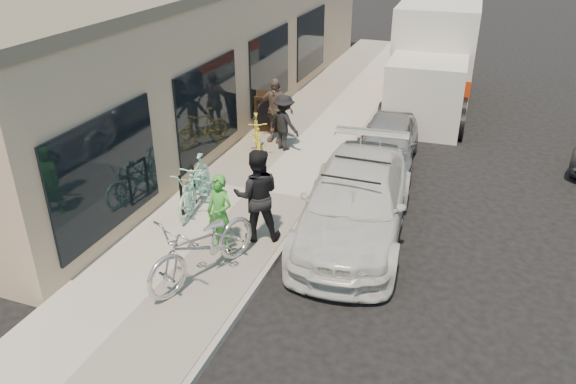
% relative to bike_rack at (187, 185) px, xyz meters
% --- Properties ---
extents(ground, '(120.00, 120.00, 0.00)m').
position_rel_bike_rack_xyz_m(ground, '(2.84, -1.67, -0.70)').
color(ground, black).
rests_on(ground, ground).
extents(sidewalk, '(3.00, 34.00, 0.15)m').
position_rel_bike_rack_xyz_m(sidewalk, '(0.84, 1.33, -0.63)').
color(sidewalk, '#ABA69A').
rests_on(sidewalk, ground).
extents(curb, '(0.12, 34.00, 0.13)m').
position_rel_bike_rack_xyz_m(curb, '(2.39, 1.33, -0.64)').
color(curb, gray).
rests_on(curb, ground).
extents(storefront, '(3.60, 20.00, 4.22)m').
position_rel_bike_rack_xyz_m(storefront, '(-2.40, 6.32, 1.42)').
color(storefront, tan).
rests_on(storefront, ground).
extents(bike_rack, '(0.10, 0.65, 0.92)m').
position_rel_bike_rack_xyz_m(bike_rack, '(0.00, 0.00, 0.00)').
color(bike_rack, black).
rests_on(bike_rack, sidewalk).
extents(sandwich_board, '(0.83, 0.83, 1.10)m').
position_rel_bike_rack_xyz_m(sandwich_board, '(-0.18, 4.94, 0.01)').
color(sandwich_board, black).
rests_on(sandwich_board, sidewalk).
extents(sedan_white, '(2.48, 5.11, 1.47)m').
position_rel_bike_rack_xyz_m(sedan_white, '(3.52, 0.46, 0.01)').
color(sedan_white, silver).
rests_on(sedan_white, ground).
extents(sedan_silver, '(1.73, 3.69, 1.22)m').
position_rel_bike_rack_xyz_m(sedan_silver, '(3.45, 4.11, -0.09)').
color(sedan_silver, '#929397').
rests_on(sedan_silver, ground).
extents(moving_truck, '(2.76, 6.73, 3.26)m').
position_rel_bike_rack_xyz_m(moving_truck, '(3.81, 9.71, 0.74)').
color(moving_truck, silver).
rests_on(moving_truck, ground).
extents(tandem_bike, '(1.59, 2.54, 1.26)m').
position_rel_bike_rack_xyz_m(tandem_bike, '(1.49, -2.10, 0.08)').
color(tandem_bike, silver).
rests_on(tandem_bike, sidewalk).
extents(woman_rider, '(0.61, 0.46, 1.50)m').
position_rel_bike_rack_xyz_m(woman_rider, '(1.35, -1.16, 0.20)').
color(woman_rider, green).
rests_on(woman_rider, sidewalk).
extents(man_standing, '(1.10, 1.00, 1.85)m').
position_rel_bike_rack_xyz_m(man_standing, '(1.84, -0.57, 0.37)').
color(man_standing, black).
rests_on(man_standing, sidewalk).
extents(cruiser_bike_a, '(0.84, 1.79, 1.04)m').
position_rel_bike_rack_xyz_m(cruiser_bike_a, '(0.07, 0.30, -0.03)').
color(cruiser_bike_a, '#9BE7D0').
rests_on(cruiser_bike_a, sidewalk).
extents(cruiser_bike_b, '(0.92, 1.92, 0.97)m').
position_rel_bike_rack_xyz_m(cruiser_bike_b, '(0.14, 0.08, -0.07)').
color(cruiser_bike_b, '#9BE7D0').
rests_on(cruiser_bike_b, sidewalk).
extents(cruiser_bike_c, '(1.19, 1.71, 1.01)m').
position_rel_bike_rack_xyz_m(cruiser_bike_c, '(0.19, 3.30, -0.05)').
color(cruiser_bike_c, yellow).
rests_on(cruiser_bike_c, sidewalk).
extents(bystander_a, '(1.11, 0.91, 1.49)m').
position_rel_bike_rack_xyz_m(bystander_a, '(0.74, 3.84, 0.19)').
color(bystander_a, black).
rests_on(bystander_a, sidewalk).
extents(bystander_b, '(1.04, 0.46, 1.76)m').
position_rel_bike_rack_xyz_m(bystander_b, '(0.30, 4.32, 0.33)').
color(bystander_b, brown).
rests_on(bystander_b, sidewalk).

